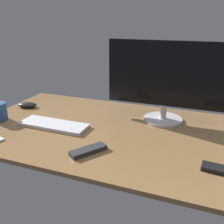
{
  "coord_description": "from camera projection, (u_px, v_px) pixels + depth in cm",
  "views": [
    {
      "loc": [
        44.49,
        -109.42,
        55.88
      ],
      "look_at": [
        -0.43,
        8.55,
        8.0
      ],
      "focal_mm": 40.59,
      "sensor_mm": 36.0,
      "label": 1
    }
  ],
  "objects": [
    {
      "name": "tv_remote",
      "position": [
        88.0,
        150.0,
        1.06
      ],
      "size": [
        13.2,
        16.1,
        2.03
      ],
      "primitive_type": "cube",
      "rotation": [
        0.0,
        0.0,
        0.97
      ],
      "color": "#2D2D33",
      "rests_on": "desk"
    },
    {
      "name": "desk",
      "position": [
        107.0,
        130.0,
        1.3
      ],
      "size": [
        140.0,
        84.0,
        2.0
      ],
      "primitive_type": "cube",
      "color": "olive",
      "rests_on": "ground"
    },
    {
      "name": "keyboard",
      "position": [
        54.0,
        125.0,
        1.32
      ],
      "size": [
        36.46,
        12.64,
        1.82
      ],
      "primitive_type": "cube",
      "rotation": [
        0.0,
        0.0,
        -0.01
      ],
      "color": "silver",
      "rests_on": "desk"
    },
    {
      "name": "monitor",
      "position": [
        166.0,
        80.0,
        1.31
      ],
      "size": [
        62.03,
        21.21,
        42.84
      ],
      "rotation": [
        0.0,
        0.0,
        0.01
      ],
      "color": "silver",
      "rests_on": "desk"
    },
    {
      "name": "computer_mouse",
      "position": [
        27.0,
        105.0,
        1.59
      ],
      "size": [
        13.12,
        9.2,
        3.23
      ],
      "primitive_type": "ellipsoid",
      "rotation": [
        0.0,
        0.0,
        0.26
      ],
      "color": "black",
      "rests_on": "desk"
    }
  ]
}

